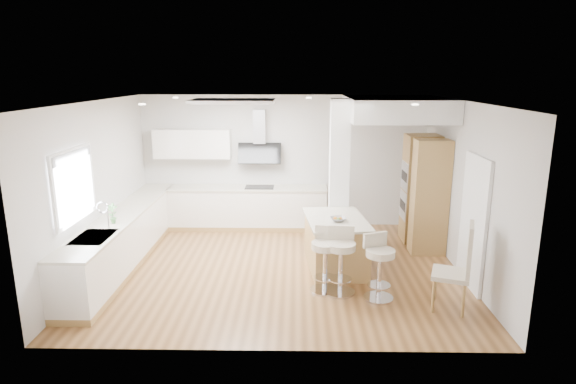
{
  "coord_description": "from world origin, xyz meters",
  "views": [
    {
      "loc": [
        0.28,
        -7.63,
        3.22
      ],
      "look_at": [
        0.13,
        0.4,
        1.24
      ],
      "focal_mm": 30.0,
      "sensor_mm": 36.0,
      "label": 1
    }
  ],
  "objects_px": {
    "bar_stool_b": "(341,257)",
    "dining_chair": "(460,265)",
    "peninsula": "(336,243)",
    "bar_stool_a": "(326,256)",
    "bar_stool_c": "(379,263)"
  },
  "relations": [
    {
      "from": "bar_stool_c",
      "to": "dining_chair",
      "type": "distance_m",
      "value": 1.11
    },
    {
      "from": "peninsula",
      "to": "bar_stool_c",
      "type": "distance_m",
      "value": 1.26
    },
    {
      "from": "peninsula",
      "to": "bar_stool_c",
      "type": "height_order",
      "value": "bar_stool_c"
    },
    {
      "from": "bar_stool_a",
      "to": "bar_stool_b",
      "type": "xyz_separation_m",
      "value": [
        0.22,
        -0.06,
        0.01
      ]
    },
    {
      "from": "bar_stool_b",
      "to": "dining_chair",
      "type": "bearing_deg",
      "value": -13.77
    },
    {
      "from": "peninsula",
      "to": "bar_stool_c",
      "type": "xyz_separation_m",
      "value": [
        0.54,
        -1.13,
        0.1
      ]
    },
    {
      "from": "peninsula",
      "to": "bar_stool_b",
      "type": "relative_size",
      "value": 1.52
    },
    {
      "from": "peninsula",
      "to": "bar_stool_b",
      "type": "xyz_separation_m",
      "value": [
        -0.0,
        -0.94,
        0.13
      ]
    },
    {
      "from": "bar_stool_a",
      "to": "bar_stool_b",
      "type": "height_order",
      "value": "bar_stool_b"
    },
    {
      "from": "bar_stool_b",
      "to": "dining_chair",
      "type": "height_order",
      "value": "dining_chair"
    },
    {
      "from": "bar_stool_b",
      "to": "bar_stool_c",
      "type": "relative_size",
      "value": 1.04
    },
    {
      "from": "peninsula",
      "to": "bar_stool_a",
      "type": "relative_size",
      "value": 1.56
    },
    {
      "from": "peninsula",
      "to": "dining_chair",
      "type": "distance_m",
      "value": 2.17
    },
    {
      "from": "bar_stool_b",
      "to": "bar_stool_c",
      "type": "distance_m",
      "value": 0.57
    },
    {
      "from": "bar_stool_a",
      "to": "peninsula",
      "type": "bearing_deg",
      "value": 89.68
    }
  ]
}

